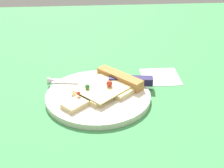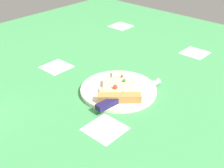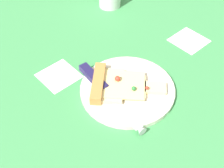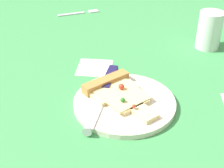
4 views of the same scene
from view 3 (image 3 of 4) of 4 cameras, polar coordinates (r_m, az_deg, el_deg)
ground_plane at (r=78.87cm, az=7.34°, el=-0.62°), size 155.42×155.42×3.00cm
plate at (r=74.91cm, az=2.83°, el=-1.05°), size 22.66×22.66×1.23cm
pizza_slice at (r=73.95cm, az=0.84°, el=-0.19°), size 17.58×18.04×2.65cm
knife at (r=73.29cm, az=-1.45°, el=-0.96°), size 4.99×24.08×2.45cm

